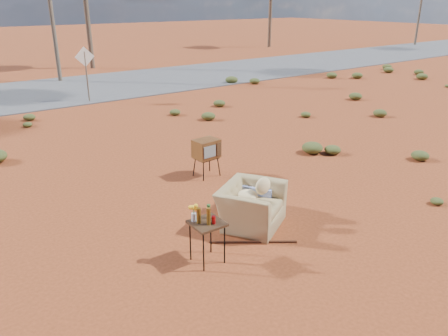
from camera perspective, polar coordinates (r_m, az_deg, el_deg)
ground at (r=8.09m, az=2.67°, el=-7.84°), size 140.00×140.00×0.00m
highway at (r=21.32m, az=-23.76°, el=8.88°), size 140.00×7.00×0.04m
armchair at (r=8.08m, az=3.69°, el=-4.05°), size 1.53×1.46×1.03m
tv_unit at (r=10.15m, az=-2.31°, el=2.46°), size 0.59×0.49×0.90m
side_table at (r=6.80m, az=-2.61°, el=-6.89°), size 0.50×0.50×0.99m
rusty_bar at (r=7.64m, az=3.81°, el=-9.60°), size 1.25×0.91×0.04m
road_sign at (r=18.63m, az=-17.64°, el=12.77°), size 0.78×0.06×2.19m
scrub_patch at (r=11.20m, az=-14.99°, el=0.70°), size 17.49×8.07×0.33m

